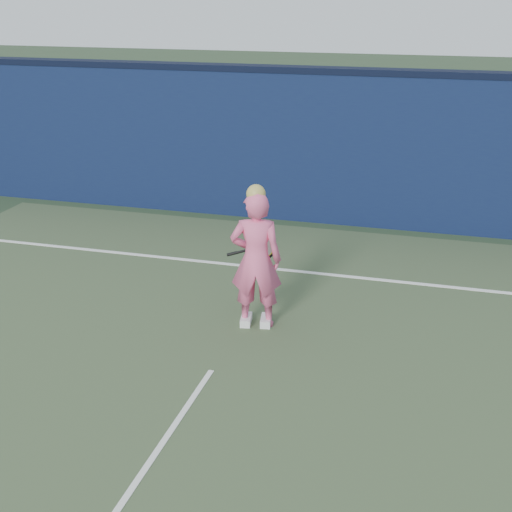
% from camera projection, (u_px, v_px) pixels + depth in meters
% --- Properties ---
extents(ground, '(80.00, 80.00, 0.00)m').
position_uv_depth(ground, '(176.00, 423.00, 6.65)').
color(ground, '#263D25').
rests_on(ground, ground).
extents(backstop_wall, '(24.00, 0.40, 2.50)m').
position_uv_depth(backstop_wall, '(316.00, 149.00, 12.06)').
color(backstop_wall, '#0E173D').
rests_on(backstop_wall, ground).
extents(wall_cap, '(24.00, 0.42, 0.10)m').
position_uv_depth(wall_cap, '(318.00, 70.00, 11.60)').
color(wall_cap, black).
rests_on(wall_cap, backstop_wall).
extents(player, '(0.67, 0.50, 1.74)m').
position_uv_depth(player, '(256.00, 259.00, 8.31)').
color(player, '#F55F91').
rests_on(player, ground).
extents(racket, '(0.62, 0.20, 0.33)m').
position_uv_depth(racket, '(261.00, 248.00, 8.72)').
color(racket, black).
rests_on(racket, ground).
extents(court_lines, '(11.00, 12.04, 0.01)m').
position_uv_depth(court_lines, '(163.00, 443.00, 6.35)').
color(court_lines, white).
rests_on(court_lines, court_surface).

